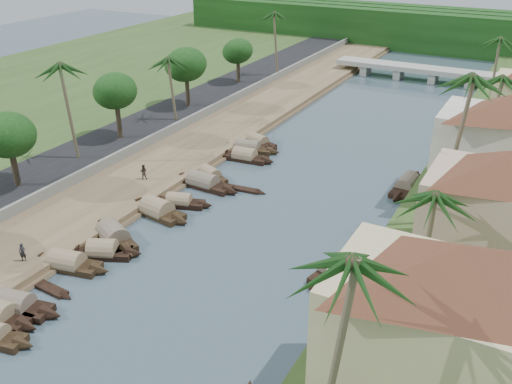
% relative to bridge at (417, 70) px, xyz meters
% --- Properties ---
extents(ground, '(220.00, 220.00, 0.00)m').
position_rel_bridge_xyz_m(ground, '(-0.00, -72.00, -1.72)').
color(ground, '#3C4F5B').
rests_on(ground, ground).
extents(left_bank, '(10.00, 180.00, 0.80)m').
position_rel_bridge_xyz_m(left_bank, '(-16.00, -52.00, -1.32)').
color(left_bank, brown).
rests_on(left_bank, ground).
extents(right_bank, '(16.00, 180.00, 1.20)m').
position_rel_bridge_xyz_m(right_bank, '(19.00, -52.00, -1.12)').
color(right_bank, '#2D461C').
rests_on(right_bank, ground).
extents(road, '(8.00, 180.00, 1.40)m').
position_rel_bridge_xyz_m(road, '(-24.50, -52.00, -1.02)').
color(road, black).
rests_on(road, ground).
extents(retaining_wall, '(0.40, 180.00, 1.10)m').
position_rel_bridge_xyz_m(retaining_wall, '(-20.20, -52.00, -0.37)').
color(retaining_wall, slate).
rests_on(retaining_wall, left_bank).
extents(treeline, '(120.00, 14.00, 8.00)m').
position_rel_bridge_xyz_m(treeline, '(-0.00, 28.00, 2.28)').
color(treeline, '#11330E').
rests_on(treeline, ground).
extents(bridge, '(28.00, 4.00, 2.40)m').
position_rel_bridge_xyz_m(bridge, '(0.00, 0.00, 0.00)').
color(bridge, '#9E9E94').
rests_on(bridge, ground).
extents(building_near, '(14.85, 14.85, 10.20)m').
position_rel_bridge_xyz_m(building_near, '(18.99, -74.00, 4.66)').
color(building_near, '#CDC58A').
rests_on(building_near, right_bank).
extents(building_mid, '(14.11, 14.11, 9.70)m').
position_rel_bridge_xyz_m(building_mid, '(19.99, -58.00, 4.41)').
color(building_mid, tan).
rests_on(building_mid, right_bank).
extents(building_far, '(15.59, 15.59, 10.20)m').
position_rel_bridge_xyz_m(building_far, '(18.99, -44.00, 4.66)').
color(building_far, white).
rests_on(building_far, right_bank).
extents(sampan_3, '(8.45, 3.17, 2.23)m').
position_rel_bridge_xyz_m(sampan_3, '(-9.76, -78.14, -1.31)').
color(sampan_3, black).
rests_on(sampan_3, ground).
extents(sampan_4, '(7.99, 3.20, 2.22)m').
position_rel_bridge_xyz_m(sampan_4, '(-10.34, -72.25, -1.31)').
color(sampan_4, black).
rests_on(sampan_4, ground).
extents(sampan_5, '(6.91, 4.39, 2.19)m').
position_rel_bridge_xyz_m(sampan_5, '(-9.03, -69.52, -1.31)').
color(sampan_5, black).
rests_on(sampan_5, ground).
extents(sampan_6, '(8.32, 5.49, 2.46)m').
position_rel_bridge_xyz_m(sampan_6, '(-9.94, -67.12, -1.30)').
color(sampan_6, black).
rests_on(sampan_6, ground).
extents(sampan_7, '(7.00, 3.41, 1.89)m').
position_rel_bridge_xyz_m(sampan_7, '(-8.67, -58.91, -1.32)').
color(sampan_7, black).
rests_on(sampan_7, ground).
extents(sampan_8, '(8.41, 3.26, 2.50)m').
position_rel_bridge_xyz_m(sampan_8, '(-9.50, -61.41, -1.30)').
color(sampan_8, black).
rests_on(sampan_8, ground).
extents(sampan_9, '(9.23, 2.37, 2.30)m').
position_rel_bridge_xyz_m(sampan_9, '(-9.02, -54.08, -1.30)').
color(sampan_9, black).
rests_on(sampan_9, ground).
extents(sampan_10, '(6.63, 4.09, 1.89)m').
position_rel_bridge_xyz_m(sampan_10, '(-9.44, -52.02, -1.32)').
color(sampan_10, black).
rests_on(sampan_10, ground).
extents(sampan_11, '(7.73, 2.30, 2.19)m').
position_rel_bridge_xyz_m(sampan_11, '(-8.69, -45.66, -1.31)').
color(sampan_11, black).
rests_on(sampan_11, ground).
extents(sampan_12, '(8.62, 2.93, 2.04)m').
position_rel_bridge_xyz_m(sampan_12, '(-9.75, -43.10, -1.31)').
color(sampan_12, black).
rests_on(sampan_12, ground).
extents(sampan_13, '(7.23, 3.64, 1.99)m').
position_rel_bridge_xyz_m(sampan_13, '(-9.59, -40.66, -1.31)').
color(sampan_13, black).
rests_on(sampan_13, ground).
extents(sampan_15, '(3.12, 7.62, 2.03)m').
position_rel_bridge_xyz_m(sampan_15, '(9.06, -62.79, -1.31)').
color(sampan_15, black).
rests_on(sampan_15, ground).
extents(sampan_16, '(2.19, 8.95, 2.17)m').
position_rel_bridge_xyz_m(sampan_16, '(10.03, -44.48, -1.31)').
color(sampan_16, black).
rests_on(sampan_16, ground).
extents(canoe_1, '(5.71, 1.36, 0.91)m').
position_rel_bridge_xyz_m(canoe_1, '(-9.71, -75.12, -1.62)').
color(canoe_1, black).
rests_on(canoe_1, ground).
extents(canoe_2, '(6.20, 1.43, 0.89)m').
position_rel_bridge_xyz_m(canoe_2, '(-5.30, -52.96, -1.62)').
color(canoe_2, black).
rests_on(canoe_2, ground).
extents(palm_0, '(3.20, 3.20, 13.59)m').
position_rel_bridge_xyz_m(palm_0, '(15.00, -80.51, 11.21)').
color(palm_0, brown).
rests_on(palm_0, ground).
extents(palm_1, '(3.20, 3.20, 9.58)m').
position_rel_bridge_xyz_m(palm_1, '(16.00, -64.27, 7.33)').
color(palm_1, brown).
rests_on(palm_1, ground).
extents(palm_2, '(3.20, 3.20, 14.75)m').
position_rel_bridge_xyz_m(palm_2, '(15.00, -52.59, 12.31)').
color(palm_2, brown).
rests_on(palm_2, ground).
extents(palm_3, '(3.20, 3.20, 10.57)m').
position_rel_bridge_xyz_m(palm_3, '(16.00, -34.15, 8.30)').
color(palm_3, brown).
rests_on(palm_3, ground).
extents(palm_5, '(3.20, 3.20, 11.89)m').
position_rel_bridge_xyz_m(palm_5, '(-24.00, -56.68, 9.77)').
color(palm_5, brown).
rests_on(palm_5, ground).
extents(palm_6, '(3.20, 3.20, 9.55)m').
position_rel_bridge_xyz_m(palm_6, '(-22.00, -40.65, 7.51)').
color(palm_6, brown).
rests_on(palm_6, ground).
extents(palm_7, '(3.20, 3.20, 11.34)m').
position_rel_bridge_xyz_m(palm_7, '(14.00, -15.81, 9.04)').
color(palm_7, brown).
rests_on(palm_7, ground).
extents(palm_8, '(3.20, 3.20, 11.67)m').
position_rel_bridge_xyz_m(palm_8, '(-20.50, -13.20, 9.56)').
color(palm_8, brown).
rests_on(palm_8, ground).
extents(tree_2, '(5.27, 5.27, 7.47)m').
position_rel_bridge_xyz_m(tree_2, '(-24.00, -64.92, 4.90)').
color(tree_2, '#453827').
rests_on(tree_2, ground).
extents(tree_3, '(5.01, 5.01, 7.81)m').
position_rel_bridge_xyz_m(tree_3, '(-24.00, -49.33, 5.33)').
color(tree_3, '#453827').
rests_on(tree_3, ground).
extents(tree_4, '(5.50, 5.50, 8.09)m').
position_rel_bridge_xyz_m(tree_4, '(-24.00, -34.66, 5.42)').
color(tree_4, '#453827').
rests_on(tree_4, ground).
extents(tree_5, '(4.53, 4.53, 6.83)m').
position_rel_bridge_xyz_m(tree_5, '(-24.00, -20.17, 4.56)').
color(tree_5, '#453827').
rests_on(tree_5, ground).
extents(person_near, '(0.67, 0.56, 1.57)m').
position_rel_bridge_xyz_m(person_near, '(-13.19, -73.97, -0.14)').
color(person_near, '#222228').
rests_on(person_near, left_bank).
extents(person_far, '(0.97, 0.89, 1.61)m').
position_rel_bridge_xyz_m(person_far, '(-14.62, -56.78, -0.12)').
color(person_far, '#352B25').
rests_on(person_far, left_bank).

